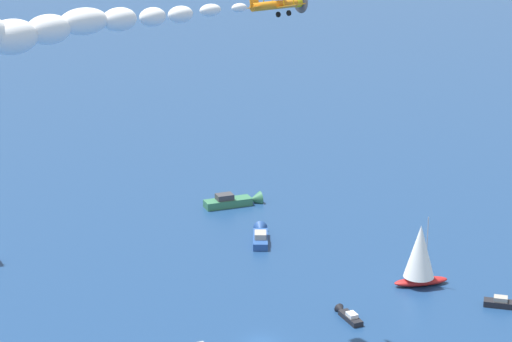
{
  "coord_description": "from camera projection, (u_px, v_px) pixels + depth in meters",
  "views": [
    {
      "loc": [
        106.43,
        20.02,
        56.82
      ],
      "look_at": [
        0.65,
        -0.58,
        22.81
      ],
      "focal_mm": 67.1,
      "sensor_mm": 36.0,
      "label": 1
    }
  ],
  "objects": [
    {
      "name": "ground_plane",
      "position": [
        261.0,
        342.0,
        120.37
      ],
      "size": [
        2000.0,
        2000.0,
        0.0
      ],
      "primitive_type": "plane",
      "color": "navy"
    },
    {
      "name": "motorboat_far_port",
      "position": [
        236.0,
        201.0,
        169.26
      ],
      "size": [
        7.87,
        10.23,
        3.02
      ],
      "color": "#33704C",
      "rests_on": "ground_plane"
    },
    {
      "name": "motorboat_trailing",
      "position": [
        260.0,
        236.0,
        153.39
      ],
      "size": [
        9.23,
        3.95,
        2.6
      ],
      "color": "#23478C",
      "rests_on": "ground_plane"
    },
    {
      "name": "motorboat_outer_ring_b",
      "position": [
        510.0,
        304.0,
        129.74
      ],
      "size": [
        2.1,
        6.57,
        1.88
      ],
      "color": "black",
      "rests_on": "ground_plane"
    },
    {
      "name": "sailboat_outer_ring_c",
      "position": [
        420.0,
        255.0,
        135.51
      ],
      "size": [
        5.77,
        8.24,
        10.32
      ],
      "color": "#B21E1E",
      "rests_on": "ground_plane"
    },
    {
      "name": "motorboat_outer_ring_d",
      "position": [
        348.0,
        315.0,
        126.69
      ],
      "size": [
        5.29,
        4.25,
        1.58
      ],
      "color": "black",
      "rests_on": "ground_plane"
    },
    {
      "name": "biplane_wingman",
      "position": [
        278.0,
        3.0,
        100.22
      ],
      "size": [
        6.69,
        6.43,
        3.68
      ],
      "color": "orange"
    }
  ]
}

